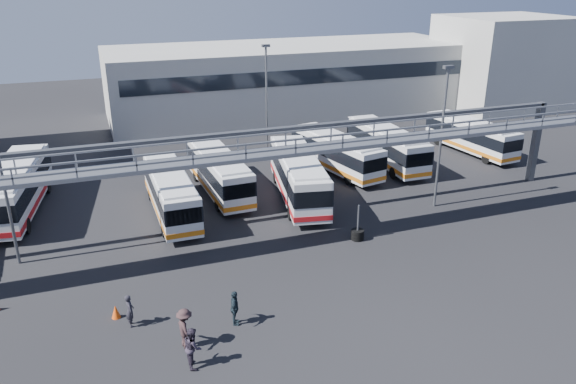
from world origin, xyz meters
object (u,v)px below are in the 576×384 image
object	(u,v)px
bus_7	(386,145)
bus_5	(298,175)
bus_6	(336,152)
bus_9	(471,135)
pedestrian_c	(185,328)
pedestrian_a	(130,310)
bus_1	(16,187)
cone_left	(116,312)
light_pole_mid	(442,130)
pedestrian_b	(193,347)
bus_4	(219,171)
tire_stack	(357,234)
light_pole_back	(267,96)
bus_3	(171,192)
light_pole_left	(1,172)
pedestrian_d	(235,308)

from	to	relation	value
bus_7	bus_5	bearing A→B (deg)	-153.75
bus_6	bus_9	size ratio (longest dim) A/B	1.03
pedestrian_c	pedestrian_a	bearing A→B (deg)	30.21
bus_1	bus_7	bearing A→B (deg)	9.06
cone_left	pedestrian_c	bearing A→B (deg)	-50.77
pedestrian_c	light_pole_mid	bearing A→B (deg)	-73.60
bus_9	pedestrian_a	xyz separation A→B (m)	(-32.90, -17.70, -0.86)
bus_5	bus_6	bearing A→B (deg)	52.95
pedestrian_a	cone_left	world-z (taller)	pedestrian_a
bus_7	pedestrian_b	world-z (taller)	bus_7
bus_4	pedestrian_c	size ratio (longest dim) A/B	5.39
cone_left	tire_stack	size ratio (longest dim) A/B	0.29
light_pole_back	bus_4	xyz separation A→B (m)	(-6.18, -7.10, -3.95)
bus_3	pedestrian_c	bearing A→B (deg)	-97.06
bus_6	pedestrian_c	size ratio (longest dim) A/B	5.41
light_pole_left	cone_left	distance (m)	10.67
cone_left	bus_7	bearing A→B (deg)	33.93
bus_3	cone_left	world-z (taller)	bus_3
bus_6	pedestrian_c	distance (m)	25.76
bus_3	bus_9	distance (m)	29.30
bus_1	tire_stack	world-z (taller)	bus_1
light_pole_left	cone_left	xyz separation A→B (m)	(4.98, -7.75, -5.38)
bus_7	pedestrian_b	bearing A→B (deg)	-134.41
light_pole_left	pedestrian_d	xyz separation A→B (m)	(10.42, -10.32, -4.82)
pedestrian_a	bus_9	bearing A→B (deg)	-66.49
pedestrian_b	cone_left	size ratio (longest dim) A/B	2.73
light_pole_mid	bus_4	xyz separation A→B (m)	(-14.18, 7.90, -3.95)
light_pole_mid	pedestrian_b	distance (m)	23.72
bus_3	bus_5	size ratio (longest dim) A/B	0.88
bus_1	pedestrian_a	bearing A→B (deg)	-61.98
light_pole_left	bus_6	distance (m)	26.11
bus_6	pedestrian_d	size ratio (longest dim) A/B	5.88
bus_6	bus_9	xyz separation A→B (m)	(14.16, 0.52, -0.04)
light_pole_left	bus_6	size ratio (longest dim) A/B	0.95
bus_7	bus_9	xyz separation A→B (m)	(9.25, 0.42, -0.13)
bus_5	cone_left	size ratio (longest dim) A/B	16.92
bus_5	bus_7	bearing A→B (deg)	36.36
light_pole_left	bus_4	xyz separation A→B (m)	(13.82, 6.90, -3.95)
bus_5	bus_9	size ratio (longest dim) A/B	1.14
bus_4	cone_left	distance (m)	17.18
bus_4	pedestrian_c	xyz separation A→B (m)	(-5.98, -18.16, -0.79)
light_pole_left	bus_3	bearing A→B (deg)	22.36
bus_4	bus_6	world-z (taller)	bus_4
bus_4	pedestrian_c	world-z (taller)	bus_4
tire_stack	light_pole_mid	bearing A→B (deg)	21.18
bus_6	pedestrian_b	xyz separation A→B (m)	(-16.45, -21.17, -0.80)
bus_1	pedestrian_d	xyz separation A→B (m)	(10.88, -18.40, -1.04)
bus_9	pedestrian_d	world-z (taller)	bus_9
bus_3	bus_7	distance (m)	20.15
pedestrian_d	cone_left	world-z (taller)	pedestrian_d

